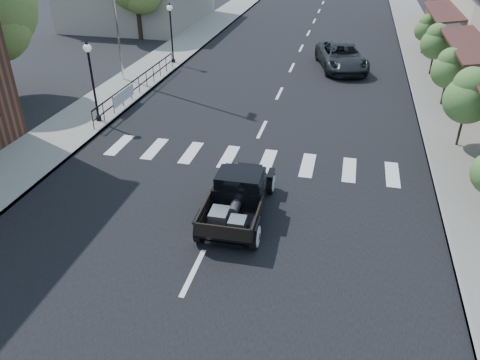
# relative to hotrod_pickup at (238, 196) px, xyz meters

# --- Properties ---
(ground) EXTENTS (120.00, 120.00, 0.00)m
(ground) POSITION_rel_hotrod_pickup_xyz_m (-0.55, 0.00, -0.76)
(ground) COLOR black
(ground) RESTS_ON ground
(road) EXTENTS (14.00, 80.00, 0.02)m
(road) POSITION_rel_hotrod_pickup_xyz_m (-0.55, 15.00, -0.75)
(road) COLOR black
(road) RESTS_ON ground
(road_markings) EXTENTS (12.00, 60.00, 0.06)m
(road_markings) POSITION_rel_hotrod_pickup_xyz_m (-0.55, 10.00, -0.76)
(road_markings) COLOR silver
(road_markings) RESTS_ON ground
(sidewalk_left) EXTENTS (3.00, 80.00, 0.15)m
(sidewalk_left) POSITION_rel_hotrod_pickup_xyz_m (-9.05, 15.00, -0.68)
(sidewalk_left) COLOR gray
(sidewalk_left) RESTS_ON ground
(sidewalk_right) EXTENTS (3.00, 80.00, 0.15)m
(sidewalk_right) POSITION_rel_hotrod_pickup_xyz_m (7.95, 15.00, -0.68)
(sidewalk_right) COLOR gray
(sidewalk_right) RESTS_ON ground
(railing) EXTENTS (0.08, 10.00, 1.00)m
(railing) POSITION_rel_hotrod_pickup_xyz_m (-7.85, 10.00, -0.11)
(railing) COLOR black
(railing) RESTS_ON sidewalk_left
(banner) EXTENTS (0.04, 2.20, 0.60)m
(banner) POSITION_rel_hotrod_pickup_xyz_m (-7.77, 8.00, -0.31)
(banner) COLOR silver
(banner) RESTS_ON sidewalk_left
(lamp_post_b) EXTENTS (0.36, 0.36, 3.67)m
(lamp_post_b) POSITION_rel_hotrod_pickup_xyz_m (-8.15, 6.00, 1.23)
(lamp_post_b) COLOR black
(lamp_post_b) RESTS_ON sidewalk_left
(lamp_post_c) EXTENTS (0.36, 0.36, 3.67)m
(lamp_post_c) POSITION_rel_hotrod_pickup_xyz_m (-8.15, 16.00, 1.23)
(lamp_post_c) COLOR black
(lamp_post_c) RESTS_ON sidewalk_left
(small_tree_b) EXTENTS (1.90, 1.90, 3.17)m
(small_tree_b) POSITION_rel_hotrod_pickup_xyz_m (7.75, 7.05, 0.98)
(small_tree_b) COLOR #456D31
(small_tree_b) RESTS_ON sidewalk_right
(small_tree_c) EXTENTS (1.64, 1.64, 2.74)m
(small_tree_c) POSITION_rel_hotrod_pickup_xyz_m (7.75, 11.94, 0.76)
(small_tree_c) COLOR #456D31
(small_tree_c) RESTS_ON sidewalk_right
(small_tree_d) EXTENTS (1.71, 1.71, 2.86)m
(small_tree_d) POSITION_rel_hotrod_pickup_xyz_m (7.75, 17.14, 0.82)
(small_tree_d) COLOR #456D31
(small_tree_d) RESTS_ON sidewalk_right
(small_tree_e) EXTENTS (1.50, 1.50, 2.49)m
(small_tree_e) POSITION_rel_hotrod_pickup_xyz_m (7.75, 22.04, 0.64)
(small_tree_e) COLOR #456D31
(small_tree_e) RESTS_ON sidewalk_right
(hotrod_pickup) EXTENTS (2.12, 4.41, 1.52)m
(hotrod_pickup) POSITION_rel_hotrod_pickup_xyz_m (0.00, 0.00, 0.00)
(hotrod_pickup) COLOR black
(hotrod_pickup) RESTS_ON ground
(second_car) EXTENTS (3.85, 5.99, 1.54)m
(second_car) POSITION_rel_hotrod_pickup_xyz_m (2.46, 17.48, 0.01)
(second_car) COLOR black
(second_car) RESTS_ON ground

